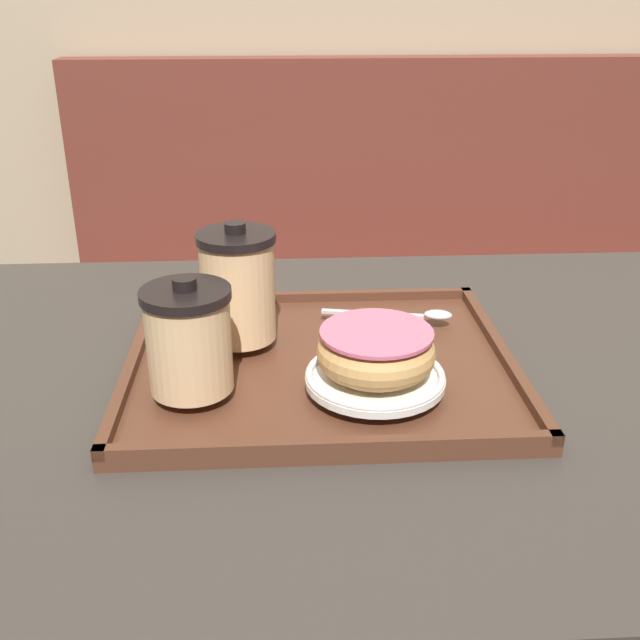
{
  "coord_description": "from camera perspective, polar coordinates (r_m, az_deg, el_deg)",
  "views": [
    {
      "loc": [
        -0.07,
        -0.75,
        1.15
      ],
      "look_at": [
        -0.02,
        0.01,
        0.81
      ],
      "focal_mm": 42.0,
      "sensor_mm": 36.0,
      "label": 1
    }
  ],
  "objects": [
    {
      "name": "spoon",
      "position": [
        0.95,
        7.37,
        0.42
      ],
      "size": [
        0.16,
        0.05,
        0.01
      ],
      "rotation": [
        0.0,
        0.0,
        6.09
      ],
      "color": "silver",
      "rests_on": "serving_tray"
    },
    {
      "name": "booth_bench",
      "position": [
        1.85,
        6.2,
        -2.73
      ],
      "size": [
        1.55,
        0.44,
        1.0
      ],
      "color": "brown",
      "rests_on": "ground_plane"
    },
    {
      "name": "donut_chocolate_glazed",
      "position": [
        0.77,
        4.29,
        -2.36
      ],
      "size": [
        0.12,
        0.12,
        0.05
      ],
      "color": "tan",
      "rests_on": "plate_with_chocolate_donut"
    },
    {
      "name": "coffee_cup_front",
      "position": [
        0.77,
        -9.97,
        -1.42
      ],
      "size": [
        0.09,
        0.09,
        0.12
      ],
      "color": "#E0B784",
      "rests_on": "serving_tray"
    },
    {
      "name": "cafe_table",
      "position": [
        0.95,
        1.39,
        -12.4
      ],
      "size": [
        1.08,
        0.78,
        0.74
      ],
      "color": "#38332D",
      "rests_on": "ground_plane"
    },
    {
      "name": "serving_tray",
      "position": [
        0.86,
        -0.0,
        -3.44
      ],
      "size": [
        0.44,
        0.37,
        0.02
      ],
      "color": "#512D1E",
      "rests_on": "cafe_table"
    },
    {
      "name": "coffee_cup_rear",
      "position": [
        0.87,
        -6.28,
        2.64
      ],
      "size": [
        0.09,
        0.09,
        0.14
      ],
      "color": "#E0B784",
      "rests_on": "serving_tray"
    },
    {
      "name": "plate_with_chocolate_donut",
      "position": [
        0.79,
        4.22,
        -4.33
      ],
      "size": [
        0.15,
        0.15,
        0.01
      ],
      "color": "white",
      "rests_on": "serving_tray"
    }
  ]
}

